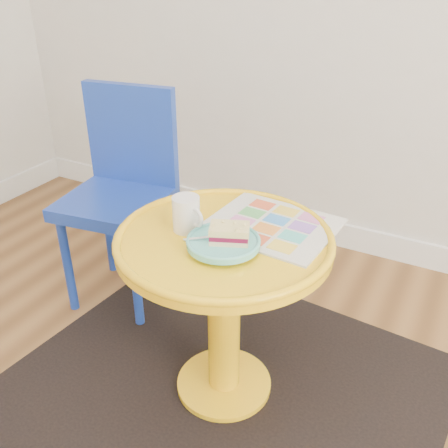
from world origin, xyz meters
The scene contains 9 objects.
room_walls centered at (-0.99, 0.99, 0.06)m, with size 4.00×4.00×4.00m.
rug centered at (-0.25, 0.95, 0.00)m, with size 1.30×1.10×0.01m, color black.
side_table centered at (-0.25, 0.95, 0.40)m, with size 0.59×0.59×0.56m.
chair centered at (-0.85, 1.26, 0.47)m, with size 0.41×0.41×0.82m.
newspaper centered at (-0.16, 1.07, 0.57)m, with size 0.34×0.29×0.01m, color silver.
mug centered at (-0.36, 0.94, 0.62)m, with size 0.11×0.08×0.10m.
plate centered at (-0.22, 0.89, 0.58)m, with size 0.19×0.19×0.02m.
cake_slice centered at (-0.21, 0.90, 0.61)m, with size 0.12×0.10×0.04m.
fork centered at (-0.25, 0.89, 0.59)m, with size 0.12×0.10×0.00m.
Camera 1 is at (0.30, -0.08, 1.24)m, focal length 40.00 mm.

